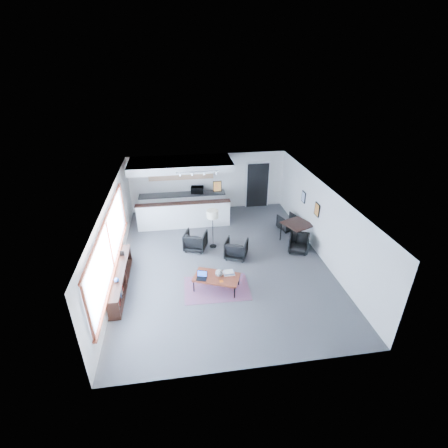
{
  "coord_description": "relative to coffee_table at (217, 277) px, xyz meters",
  "views": [
    {
      "loc": [
        -1.35,
        -9.45,
        6.38
      ],
      "look_at": [
        0.12,
        0.4,
        1.23
      ],
      "focal_mm": 26.0,
      "sensor_mm": 36.0,
      "label": 1
    }
  ],
  "objects": [
    {
      "name": "track_light",
      "position": [
        -0.2,
        3.7,
        2.11
      ],
      "size": [
        1.6,
        0.07,
        0.15
      ],
      "color": "silver",
      "rests_on": "room"
    },
    {
      "name": "microwave",
      "position": [
        -0.13,
        5.65,
        0.7
      ],
      "size": [
        0.59,
        0.38,
        0.37
      ],
      "primitive_type": "imported",
      "rotation": [
        0.0,
        0.0,
        -0.14
      ],
      "color": "black",
      "rests_on": "kitchenette"
    },
    {
      "name": "room",
      "position": [
        0.39,
        1.5,
        0.89
      ],
      "size": [
        7.02,
        9.02,
        2.62
      ],
      "color": "#4B4B4E",
      "rests_on": "ground"
    },
    {
      "name": "floor_lamp",
      "position": [
        0.18,
        2.49,
        0.89
      ],
      "size": [
        0.53,
        0.53,
        1.5
      ],
      "rotation": [
        0.0,
        0.0,
        -0.26
      ],
      "color": "black",
      "rests_on": "floor"
    },
    {
      "name": "coaster",
      "position": [
        0.11,
        -0.25,
        0.04
      ],
      "size": [
        0.11,
        0.11,
        0.01
      ],
      "rotation": [
        0.0,
        0.0,
        0.03
      ],
      "color": "#E5590C",
      "rests_on": "coffee_table"
    },
    {
      "name": "coffee_table",
      "position": [
        0.0,
        0.0,
        0.0
      ],
      "size": [
        1.54,
        1.2,
        0.45
      ],
      "rotation": [
        0.0,
        0.0,
        -0.39
      ],
      "color": "maroon",
      "rests_on": "floor"
    },
    {
      "name": "wall_art_lower",
      "position": [
        3.86,
        1.9,
        1.14
      ],
      "size": [
        0.03,
        0.38,
        0.48
      ],
      "color": "black",
      "rests_on": "room"
    },
    {
      "name": "console",
      "position": [
        -2.91,
        0.45,
        -0.09
      ],
      "size": [
        0.35,
        3.0,
        0.8
      ],
      "color": "black",
      "rests_on": "floor"
    },
    {
      "name": "kilim_rug",
      "position": [
        0.0,
        0.0,
        -0.41
      ],
      "size": [
        2.03,
        1.42,
        0.01
      ],
      "rotation": [
        0.0,
        0.0,
        -0.03
      ],
      "color": "#6A3A53",
      "rests_on": "floor"
    },
    {
      "name": "kitchenette",
      "position": [
        -0.81,
        5.21,
        0.97
      ],
      "size": [
        4.2,
        1.96,
        2.6
      ],
      "color": "white",
      "rests_on": "floor"
    },
    {
      "name": "dining_chair_near",
      "position": [
        3.25,
        1.71,
        -0.1
      ],
      "size": [
        0.78,
        0.76,
        0.62
      ],
      "primitive_type": "imported",
      "rotation": [
        0.0,
        0.0,
        -0.42
      ],
      "color": "black",
      "rests_on": "floor"
    },
    {
      "name": "doorway",
      "position": [
        2.69,
        5.92,
        0.66
      ],
      "size": [
        1.1,
        0.12,
        2.15
      ],
      "color": "black",
      "rests_on": "room"
    },
    {
      "name": "book_stack",
      "position": [
        0.39,
        0.08,
        0.08
      ],
      "size": [
        0.34,
        0.27,
        0.1
      ],
      "rotation": [
        0.0,
        0.0,
        0.02
      ],
      "color": "silver",
      "rests_on": "coffee_table"
    },
    {
      "name": "dining_chair_far",
      "position": [
        3.39,
        3.41,
        -0.12
      ],
      "size": [
        0.71,
        0.69,
        0.59
      ],
      "primitive_type": "imported",
      "rotation": [
        0.0,
        0.0,
        3.44
      ],
      "color": "black",
      "rests_on": "floor"
    },
    {
      "name": "armchair_left",
      "position": [
        -0.47,
        2.41,
        -0.02
      ],
      "size": [
        0.95,
        0.92,
        0.78
      ],
      "primitive_type": "imported",
      "rotation": [
        0.0,
        0.0,
        2.8
      ],
      "color": "black",
      "rests_on": "floor"
    },
    {
      "name": "laptop",
      "position": [
        -0.44,
        -0.0,
        0.1
      ],
      "size": [
        0.36,
        0.33,
        0.22
      ],
      "rotation": [
        0.0,
        0.0,
        -0.29
      ],
      "color": "black",
      "rests_on": "coffee_table"
    },
    {
      "name": "dining_table",
      "position": [
        3.39,
        2.37,
        0.31
      ],
      "size": [
        1.25,
        1.25,
        0.8
      ],
      "rotation": [
        0.0,
        0.0,
        0.42
      ],
      "color": "black",
      "rests_on": "floor"
    },
    {
      "name": "window",
      "position": [
        -3.07,
        0.6,
        1.04
      ],
      "size": [
        0.1,
        5.95,
        1.66
      ],
      "color": "#8CBFFF",
      "rests_on": "room"
    },
    {
      "name": "ceramic_pot",
      "position": [
        0.08,
        0.01,
        0.15
      ],
      "size": [
        0.23,
        0.23,
        0.23
      ],
      "rotation": [
        0.0,
        0.0,
        0.4
      ],
      "color": "gray",
      "rests_on": "coffee_table"
    },
    {
      "name": "armchair_right",
      "position": [
        0.91,
        1.64,
        -0.04
      ],
      "size": [
        0.94,
        0.92,
        0.75
      ],
      "primitive_type": "imported",
      "rotation": [
        0.0,
        0.0,
        2.74
      ],
      "color": "black",
      "rests_on": "floor"
    },
    {
      "name": "wall_art_upper",
      "position": [
        3.86,
        3.2,
        1.09
      ],
      "size": [
        0.03,
        0.34,
        0.44
      ],
      "color": "black",
      "rests_on": "room"
    }
  ]
}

